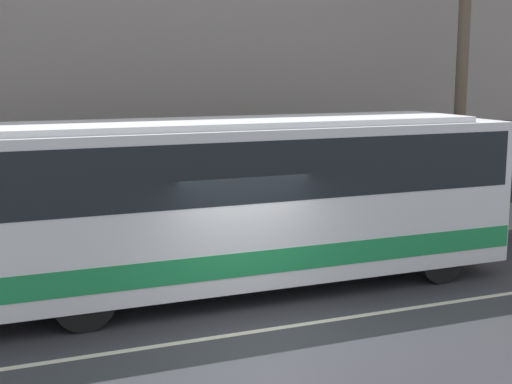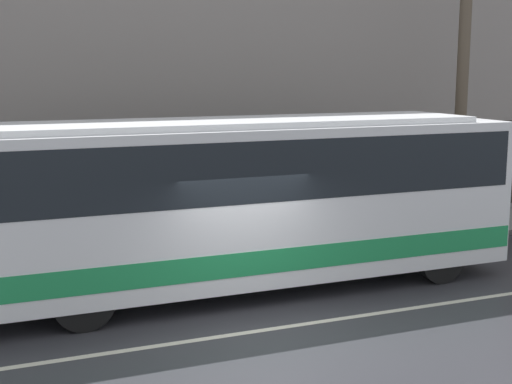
{
  "view_description": "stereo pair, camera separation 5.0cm",
  "coord_description": "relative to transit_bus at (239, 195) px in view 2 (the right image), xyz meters",
  "views": [
    {
      "loc": [
        -4.58,
        -10.67,
        4.42
      ],
      "look_at": [
        0.73,
        2.28,
        1.98
      ],
      "focal_mm": 50.0,
      "sensor_mm": 36.0,
      "label": 1
    },
    {
      "loc": [
        -4.53,
        -10.68,
        4.42
      ],
      "look_at": [
        0.73,
        2.28,
        1.98
      ],
      "focal_mm": 50.0,
      "sensor_mm": 36.0,
      "label": 2
    }
  ],
  "objects": [
    {
      "name": "sidewalk",
      "position": [
        -0.38,
        3.28,
        -1.87
      ],
      "size": [
        60.0,
        3.13,
        0.14
      ],
      "color": "gray",
      "rests_on": "ground_plane"
    },
    {
      "name": "building_facade",
      "position": [
        -0.38,
        4.99,
        3.46
      ],
      "size": [
        60.0,
        0.35,
        11.19
      ],
      "color": "gray",
      "rests_on": "ground_plane"
    },
    {
      "name": "lane_stripe",
      "position": [
        -0.38,
        -2.28,
        -1.93
      ],
      "size": [
        54.0,
        0.14,
        0.01
      ],
      "color": "beige",
      "rests_on": "ground_plane"
    },
    {
      "name": "pedestrian_waiting",
      "position": [
        -2.4,
        3.41,
        -1.0
      ],
      "size": [
        0.36,
        0.36,
        1.72
      ],
      "color": "maroon",
      "rests_on": "sidewalk"
    },
    {
      "name": "utility_pole_near",
      "position": [
        7.26,
        2.55,
        2.7
      ],
      "size": [
        0.32,
        0.32,
        9.0
      ],
      "color": "brown",
      "rests_on": "sidewalk"
    },
    {
      "name": "ground_plane",
      "position": [
        -0.38,
        -2.28,
        -1.94
      ],
      "size": [
        60.0,
        60.0,
        0.0
      ],
      "primitive_type": "plane",
      "color": "#333338"
    },
    {
      "name": "transit_bus",
      "position": [
        0.0,
        0.0,
        0.0
      ],
      "size": [
        11.33,
        2.58,
        3.44
      ],
      "color": "white",
      "rests_on": "ground_plane"
    }
  ]
}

